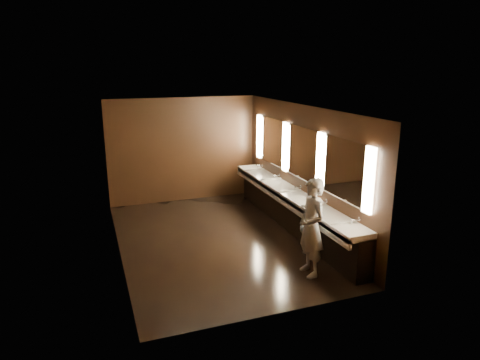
% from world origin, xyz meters
% --- Properties ---
extents(floor, '(6.00, 6.00, 0.00)m').
position_xyz_m(floor, '(0.00, 0.00, 0.00)').
color(floor, black).
rests_on(floor, ground).
extents(ceiling, '(4.00, 6.00, 0.02)m').
position_xyz_m(ceiling, '(0.00, 0.00, 2.80)').
color(ceiling, '#2D2D2B').
rests_on(ceiling, wall_back).
extents(wall_back, '(4.00, 0.02, 2.80)m').
position_xyz_m(wall_back, '(0.00, 3.00, 1.40)').
color(wall_back, black).
rests_on(wall_back, floor).
extents(wall_front, '(4.00, 0.02, 2.80)m').
position_xyz_m(wall_front, '(0.00, -3.00, 1.40)').
color(wall_front, black).
rests_on(wall_front, floor).
extents(wall_left, '(0.02, 6.00, 2.80)m').
position_xyz_m(wall_left, '(-2.00, 0.00, 1.40)').
color(wall_left, black).
rests_on(wall_left, floor).
extents(wall_right, '(0.02, 6.00, 2.80)m').
position_xyz_m(wall_right, '(2.00, 0.00, 1.40)').
color(wall_right, black).
rests_on(wall_right, floor).
extents(sink_counter, '(0.55, 5.40, 1.01)m').
position_xyz_m(sink_counter, '(1.79, 0.00, 0.50)').
color(sink_counter, black).
rests_on(sink_counter, floor).
extents(mirror_band, '(0.06, 5.03, 1.15)m').
position_xyz_m(mirror_band, '(1.98, -0.00, 1.75)').
color(mirror_band, '#FFE9BF').
rests_on(mirror_band, wall_right).
extents(person, '(0.43, 0.65, 1.77)m').
position_xyz_m(person, '(1.13, -2.03, 0.89)').
color(person, '#7B95B8').
rests_on(person, floor).
extents(trash_bin, '(0.42, 0.42, 0.50)m').
position_xyz_m(trash_bin, '(1.58, -1.25, 0.25)').
color(trash_bin, black).
rests_on(trash_bin, floor).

